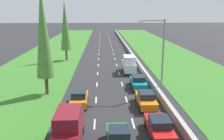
{
  "coord_description": "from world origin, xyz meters",
  "views": [
    {
      "loc": [
        -1.02,
        1.28,
        9.93
      ],
      "look_at": [
        0.67,
        40.6,
        0.15
      ],
      "focal_mm": 38.18,
      "sensor_mm": 36.0,
      "label": 1
    }
  ],
  "objects_px": {
    "teal_sedan_right_lane": "(138,82)",
    "poplar_tree_third": "(65,26)",
    "maroon_van_left_lane": "(69,127)",
    "red_sedan_right_lane": "(159,127)",
    "green_hatchback_centre_lane": "(118,138)",
    "orange_sedan_right_lane": "(146,99)",
    "street_light_mast": "(160,51)",
    "poplar_tree_second": "(43,33)",
    "orange_hatchback_left_lane": "(79,98)",
    "white_van_right_lane": "(129,64)"
  },
  "relations": [
    {
      "from": "orange_hatchback_left_lane",
      "to": "teal_sedan_right_lane",
      "type": "height_order",
      "value": "orange_hatchback_left_lane"
    },
    {
      "from": "poplar_tree_third",
      "to": "street_light_mast",
      "type": "bearing_deg",
      "value": -55.3
    },
    {
      "from": "street_light_mast",
      "to": "poplar_tree_third",
      "type": "bearing_deg",
      "value": 124.7
    },
    {
      "from": "red_sedan_right_lane",
      "to": "orange_sedan_right_lane",
      "type": "bearing_deg",
      "value": 89.53
    },
    {
      "from": "street_light_mast",
      "to": "red_sedan_right_lane",
      "type": "bearing_deg",
      "value": -102.9
    },
    {
      "from": "maroon_van_left_lane",
      "to": "green_hatchback_centre_lane",
      "type": "bearing_deg",
      "value": -11.46
    },
    {
      "from": "maroon_van_left_lane",
      "to": "poplar_tree_third",
      "type": "relative_size",
      "value": 0.41
    },
    {
      "from": "maroon_van_left_lane",
      "to": "poplar_tree_third",
      "type": "distance_m",
      "value": 33.06
    },
    {
      "from": "maroon_van_left_lane",
      "to": "white_van_right_lane",
      "type": "relative_size",
      "value": 1.0
    },
    {
      "from": "poplar_tree_second",
      "to": "street_light_mast",
      "type": "distance_m",
      "value": 13.96
    },
    {
      "from": "orange_hatchback_left_lane",
      "to": "poplar_tree_second",
      "type": "xyz_separation_m",
      "value": [
        -4.3,
        3.95,
        6.58
      ]
    },
    {
      "from": "poplar_tree_second",
      "to": "poplar_tree_third",
      "type": "xyz_separation_m",
      "value": [
        -0.55,
        20.68,
        -0.38
      ]
    },
    {
      "from": "teal_sedan_right_lane",
      "to": "street_light_mast",
      "type": "bearing_deg",
      "value": -41.91
    },
    {
      "from": "red_sedan_right_lane",
      "to": "green_hatchback_centre_lane",
      "type": "xyz_separation_m",
      "value": [
        -3.43,
        -1.65,
        0.02
      ]
    },
    {
      "from": "orange_sedan_right_lane",
      "to": "orange_hatchback_left_lane",
      "type": "bearing_deg",
      "value": 176.69
    },
    {
      "from": "poplar_tree_third",
      "to": "orange_hatchback_left_lane",
      "type": "bearing_deg",
      "value": -78.86
    },
    {
      "from": "maroon_van_left_lane",
      "to": "red_sedan_right_lane",
      "type": "height_order",
      "value": "maroon_van_left_lane"
    },
    {
      "from": "teal_sedan_right_lane",
      "to": "poplar_tree_third",
      "type": "bearing_deg",
      "value": 122.89
    },
    {
      "from": "red_sedan_right_lane",
      "to": "poplar_tree_second",
      "type": "relative_size",
      "value": 0.35
    },
    {
      "from": "orange_sedan_right_lane",
      "to": "poplar_tree_second",
      "type": "bearing_deg",
      "value": 159.06
    },
    {
      "from": "maroon_van_left_lane",
      "to": "white_van_right_lane",
      "type": "distance_m",
      "value": 22.77
    },
    {
      "from": "red_sedan_right_lane",
      "to": "orange_hatchback_left_lane",
      "type": "height_order",
      "value": "orange_hatchback_left_lane"
    },
    {
      "from": "green_hatchback_centre_lane",
      "to": "white_van_right_lane",
      "type": "bearing_deg",
      "value": 81.63
    },
    {
      "from": "orange_hatchback_left_lane",
      "to": "teal_sedan_right_lane",
      "type": "distance_m",
      "value": 9.37
    },
    {
      "from": "street_light_mast",
      "to": "white_van_right_lane",
      "type": "bearing_deg",
      "value": 104.17
    },
    {
      "from": "maroon_van_left_lane",
      "to": "poplar_tree_third",
      "type": "height_order",
      "value": "poplar_tree_third"
    },
    {
      "from": "orange_sedan_right_lane",
      "to": "green_hatchback_centre_lane",
      "type": "height_order",
      "value": "green_hatchback_centre_lane"
    },
    {
      "from": "green_hatchback_centre_lane",
      "to": "poplar_tree_second",
      "type": "distance_m",
      "value": 16.03
    },
    {
      "from": "green_hatchback_centre_lane",
      "to": "street_light_mast",
      "type": "xyz_separation_m",
      "value": [
        5.86,
        12.26,
        4.4
      ]
    },
    {
      "from": "red_sedan_right_lane",
      "to": "orange_sedan_right_lane",
      "type": "xyz_separation_m",
      "value": [
        0.05,
        6.27,
        0.0
      ]
    },
    {
      "from": "orange_hatchback_left_lane",
      "to": "poplar_tree_second",
      "type": "bearing_deg",
      "value": 137.39
    },
    {
      "from": "street_light_mast",
      "to": "green_hatchback_centre_lane",
      "type": "bearing_deg",
      "value": -115.55
    },
    {
      "from": "red_sedan_right_lane",
      "to": "orange_sedan_right_lane",
      "type": "height_order",
      "value": "same"
    },
    {
      "from": "poplar_tree_second",
      "to": "poplar_tree_third",
      "type": "relative_size",
      "value": 1.06
    },
    {
      "from": "poplar_tree_third",
      "to": "poplar_tree_second",
      "type": "bearing_deg",
      "value": -88.48
    },
    {
      "from": "white_van_right_lane",
      "to": "poplar_tree_second",
      "type": "height_order",
      "value": "poplar_tree_second"
    },
    {
      "from": "orange_sedan_right_lane",
      "to": "green_hatchback_centre_lane",
      "type": "xyz_separation_m",
      "value": [
        -3.48,
        -7.92,
        0.02
      ]
    },
    {
      "from": "red_sedan_right_lane",
      "to": "poplar_tree_third",
      "type": "height_order",
      "value": "poplar_tree_third"
    },
    {
      "from": "red_sedan_right_lane",
      "to": "white_van_right_lane",
      "type": "relative_size",
      "value": 0.92
    },
    {
      "from": "green_hatchback_centre_lane",
      "to": "red_sedan_right_lane",
      "type": "bearing_deg",
      "value": 25.7
    },
    {
      "from": "maroon_van_left_lane",
      "to": "red_sedan_right_lane",
      "type": "distance_m",
      "value": 7.2
    },
    {
      "from": "red_sedan_right_lane",
      "to": "street_light_mast",
      "type": "bearing_deg",
      "value": 77.1
    },
    {
      "from": "maroon_van_left_lane",
      "to": "poplar_tree_second",
      "type": "distance_m",
      "value": 13.69
    },
    {
      "from": "red_sedan_right_lane",
      "to": "street_light_mast",
      "type": "distance_m",
      "value": 11.75
    },
    {
      "from": "street_light_mast",
      "to": "teal_sedan_right_lane",
      "type": "bearing_deg",
      "value": 138.09
    },
    {
      "from": "green_hatchback_centre_lane",
      "to": "orange_sedan_right_lane",
      "type": "bearing_deg",
      "value": 66.26
    },
    {
      "from": "maroon_van_left_lane",
      "to": "orange_sedan_right_lane",
      "type": "relative_size",
      "value": 1.09
    },
    {
      "from": "maroon_van_left_lane",
      "to": "green_hatchback_centre_lane",
      "type": "height_order",
      "value": "maroon_van_left_lane"
    },
    {
      "from": "red_sedan_right_lane",
      "to": "maroon_van_left_lane",
      "type": "bearing_deg",
      "value": -172.77
    },
    {
      "from": "maroon_van_left_lane",
      "to": "teal_sedan_right_lane",
      "type": "relative_size",
      "value": 1.09
    }
  ]
}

